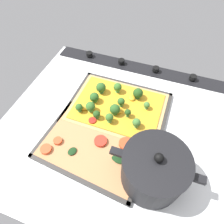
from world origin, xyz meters
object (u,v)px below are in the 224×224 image
broccoli_pizza (116,106)px  cooking_pot (154,170)px  baking_tray_back (95,146)px  veggie_pizza_back (95,145)px  baking_tray_front (118,108)px

broccoli_pizza → cooking_pot: bearing=130.4°
baking_tray_back → veggie_pizza_back: (0.02, -0.02, 0.68)cm
veggie_pizza_back → cooking_pot: cooking_pot is taller
broccoli_pizza → baking_tray_back: bearing=85.8°
baking_tray_back → veggie_pizza_back: size_ratio=1.08×
veggie_pizza_back → broccoli_pizza: bearing=-94.2°
baking_tray_back → cooking_pot: (-19.12, 4.01, 5.98)cm
baking_tray_back → cooking_pot: size_ratio=1.47×
broccoli_pizza → veggie_pizza_back: 17.04cm
broccoli_pizza → cooking_pot: (-17.88, 21.00, 4.38)cm
veggie_pizza_back → baking_tray_back: bearing=137.8°
baking_tray_front → cooking_pot: (-17.20, 21.22, 5.99)cm
veggie_pizza_back → cooking_pot: (-19.14, 4.03, 5.31)cm
baking_tray_front → veggie_pizza_back: veggie_pizza_back is taller
baking_tray_front → baking_tray_back: 17.32cm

